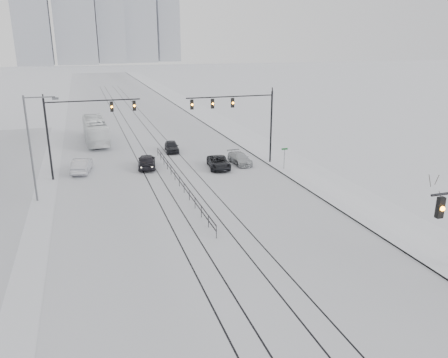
% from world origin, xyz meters
% --- Properties ---
extents(road, '(22.00, 260.00, 0.02)m').
position_xyz_m(road, '(0.00, 60.00, 0.01)').
color(road, silver).
rests_on(road, ground).
extents(sidewalk_east, '(5.00, 260.00, 0.16)m').
position_xyz_m(sidewalk_east, '(13.50, 60.00, 0.08)').
color(sidewalk_east, white).
rests_on(sidewalk_east, ground).
extents(curb, '(0.10, 260.00, 0.12)m').
position_xyz_m(curb, '(11.05, 60.00, 0.06)').
color(curb, gray).
rests_on(curb, ground).
extents(tram_rails, '(5.30, 180.00, 0.01)m').
position_xyz_m(tram_rails, '(-0.00, 40.00, 0.02)').
color(tram_rails, black).
rests_on(tram_rails, ground).
extents(skyline, '(96.00, 48.00, 72.00)m').
position_xyz_m(skyline, '(5.02, 273.63, 30.65)').
color(skyline, '#999EA8').
rests_on(skyline, ground).
extents(traffic_mast_ne, '(9.60, 0.37, 8.00)m').
position_xyz_m(traffic_mast_ne, '(8.15, 34.99, 5.76)').
color(traffic_mast_ne, black).
rests_on(traffic_mast_ne, ground).
extents(traffic_mast_nw, '(9.10, 0.37, 8.00)m').
position_xyz_m(traffic_mast_nw, '(-8.52, 36.00, 5.57)').
color(traffic_mast_nw, black).
rests_on(traffic_mast_nw, ground).
extents(street_light_west, '(2.73, 0.25, 9.00)m').
position_xyz_m(street_light_west, '(-12.20, 30.00, 5.21)').
color(street_light_west, '#595B60').
rests_on(street_light_west, ground).
extents(median_fence, '(0.06, 24.00, 1.00)m').
position_xyz_m(median_fence, '(0.00, 30.00, 0.53)').
color(median_fence, black).
rests_on(median_fence, ground).
extents(street_sign, '(0.70, 0.06, 2.40)m').
position_xyz_m(street_sign, '(11.80, 32.00, 1.61)').
color(street_sign, '#595B60').
rests_on(street_sign, ground).
extents(sedan_sb_inner, '(2.47, 4.73, 1.54)m').
position_xyz_m(sedan_sb_inner, '(-2.00, 37.20, 0.77)').
color(sedan_sb_inner, black).
rests_on(sedan_sb_inner, ground).
extents(sedan_sb_outer, '(2.39, 4.78, 1.51)m').
position_xyz_m(sedan_sb_outer, '(-8.69, 37.73, 0.75)').
color(sedan_sb_outer, '#B7B8BF').
rests_on(sedan_sb_outer, ground).
extents(sedan_nb_front, '(2.74, 4.86, 1.28)m').
position_xyz_m(sedan_nb_front, '(5.36, 34.73, 0.64)').
color(sedan_nb_front, black).
rests_on(sedan_nb_front, ground).
extents(sedan_nb_right, '(1.96, 4.35, 1.24)m').
position_xyz_m(sedan_nb_right, '(8.12, 35.65, 0.62)').
color(sedan_nb_right, '#A9AEB1').
rests_on(sedan_nb_right, ground).
extents(sedan_nb_far, '(1.98, 4.09, 1.35)m').
position_xyz_m(sedan_nb_far, '(2.00, 43.53, 0.67)').
color(sedan_nb_far, black).
rests_on(sedan_nb_far, ground).
extents(box_truck, '(3.14, 11.59, 3.20)m').
position_xyz_m(box_truck, '(-6.69, 51.86, 1.60)').
color(box_truck, white).
rests_on(box_truck, ground).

